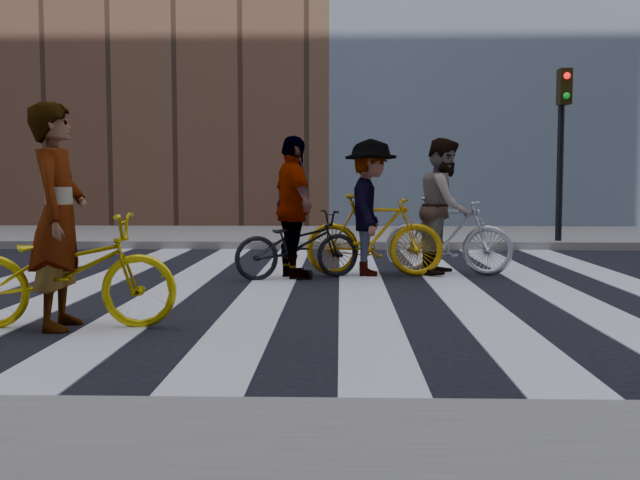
{
  "coord_description": "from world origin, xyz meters",
  "views": [
    {
      "loc": [
        0.29,
        -8.78,
        1.26
      ],
      "look_at": [
        0.04,
        0.3,
        0.55
      ],
      "focal_mm": 42.0,
      "sensor_mm": 36.0,
      "label": 1
    }
  ],
  "objects_px": {
    "bike_yellow_right": "(374,235)",
    "rider_rear": "(294,208)",
    "rider_right": "(371,208)",
    "bike_yellow_left": "(66,271)",
    "rider_mid": "(445,207)",
    "bike_dark_rear": "(297,245)",
    "traffic_signal": "(562,127)",
    "bike_silver_mid": "(448,236)",
    "rider_left": "(58,216)"
  },
  "relations": [
    {
      "from": "bike_dark_rear",
      "to": "rider_rear",
      "type": "height_order",
      "value": "rider_rear"
    },
    {
      "from": "bike_yellow_left",
      "to": "rider_right",
      "type": "relative_size",
      "value": 1.04
    },
    {
      "from": "traffic_signal",
      "to": "rider_right",
      "type": "height_order",
      "value": "traffic_signal"
    },
    {
      "from": "bike_yellow_right",
      "to": "rider_rear",
      "type": "xyz_separation_m",
      "value": [
        -1.06,
        -0.31,
        0.38
      ]
    },
    {
      "from": "bike_silver_mid",
      "to": "rider_rear",
      "type": "distance_m",
      "value": 2.18
    },
    {
      "from": "rider_rear",
      "to": "bike_dark_rear",
      "type": "bearing_deg",
      "value": -113.42
    },
    {
      "from": "traffic_signal",
      "to": "rider_right",
      "type": "xyz_separation_m",
      "value": [
        -3.71,
        -4.13,
        -1.37
      ]
    },
    {
      "from": "bike_dark_rear",
      "to": "rider_right",
      "type": "distance_m",
      "value": 1.11
    },
    {
      "from": "traffic_signal",
      "to": "bike_yellow_right",
      "type": "relative_size",
      "value": 1.82
    },
    {
      "from": "bike_silver_mid",
      "to": "rider_left",
      "type": "xyz_separation_m",
      "value": [
        -3.87,
        -3.89,
        0.44
      ]
    },
    {
      "from": "rider_left",
      "to": "rider_mid",
      "type": "relative_size",
      "value": 1.04
    },
    {
      "from": "rider_left",
      "to": "rider_rear",
      "type": "relative_size",
      "value": 1.04
    },
    {
      "from": "bike_yellow_right",
      "to": "rider_left",
      "type": "relative_size",
      "value": 0.95
    },
    {
      "from": "bike_yellow_right",
      "to": "rider_rear",
      "type": "relative_size",
      "value": 0.99
    },
    {
      "from": "bike_dark_rear",
      "to": "bike_silver_mid",
      "type": "bearing_deg",
      "value": -98.49
    },
    {
      "from": "rider_left",
      "to": "rider_rear",
      "type": "height_order",
      "value": "rider_left"
    },
    {
      "from": "bike_yellow_right",
      "to": "rider_right",
      "type": "bearing_deg",
      "value": 94.23
    },
    {
      "from": "bike_yellow_left",
      "to": "bike_silver_mid",
      "type": "distance_m",
      "value": 5.46
    },
    {
      "from": "traffic_signal",
      "to": "rider_left",
      "type": "xyz_separation_m",
      "value": [
        -6.52,
        -7.8,
        -1.32
      ]
    },
    {
      "from": "traffic_signal",
      "to": "bike_yellow_right",
      "type": "height_order",
      "value": "traffic_signal"
    },
    {
      "from": "bike_yellow_right",
      "to": "rider_left",
      "type": "height_order",
      "value": "rider_left"
    },
    {
      "from": "bike_yellow_left",
      "to": "rider_left",
      "type": "bearing_deg",
      "value": 85.87
    },
    {
      "from": "traffic_signal",
      "to": "bike_silver_mid",
      "type": "distance_m",
      "value": 5.03
    },
    {
      "from": "rider_mid",
      "to": "rider_rear",
      "type": "height_order",
      "value": "rider_rear"
    },
    {
      "from": "bike_dark_rear",
      "to": "rider_left",
      "type": "bearing_deg",
      "value": 127.74
    },
    {
      "from": "bike_yellow_left",
      "to": "traffic_signal",
      "type": "bearing_deg",
      "value": -43.79
    },
    {
      "from": "rider_right",
      "to": "rider_rear",
      "type": "distance_m",
      "value": 1.06
    },
    {
      "from": "bike_dark_rear",
      "to": "rider_left",
      "type": "distance_m",
      "value": 3.87
    },
    {
      "from": "bike_yellow_right",
      "to": "rider_right",
      "type": "distance_m",
      "value": 0.36
    },
    {
      "from": "bike_silver_mid",
      "to": "bike_yellow_right",
      "type": "xyz_separation_m",
      "value": [
        -1.01,
        -0.23,
        0.02
      ]
    },
    {
      "from": "traffic_signal",
      "to": "bike_yellow_left",
      "type": "height_order",
      "value": "traffic_signal"
    },
    {
      "from": "traffic_signal",
      "to": "bike_dark_rear",
      "type": "bearing_deg",
      "value": -136.42
    },
    {
      "from": "traffic_signal",
      "to": "bike_yellow_right",
      "type": "xyz_separation_m",
      "value": [
        -3.66,
        -4.13,
        -1.73
      ]
    },
    {
      "from": "bike_silver_mid",
      "to": "bike_dark_rear",
      "type": "distance_m",
      "value": 2.1
    },
    {
      "from": "traffic_signal",
      "to": "rider_mid",
      "type": "relative_size",
      "value": 1.8
    },
    {
      "from": "bike_yellow_left",
      "to": "bike_dark_rear",
      "type": "distance_m",
      "value": 3.81
    },
    {
      "from": "rider_mid",
      "to": "bike_silver_mid",
      "type": "bearing_deg",
      "value": -70.38
    },
    {
      "from": "bike_dark_rear",
      "to": "rider_rear",
      "type": "relative_size",
      "value": 0.91
    },
    {
      "from": "rider_right",
      "to": "rider_rear",
      "type": "xyz_separation_m",
      "value": [
        -1.01,
        -0.31,
        0.02
      ]
    },
    {
      "from": "bike_yellow_right",
      "to": "rider_right",
      "type": "relative_size",
      "value": 1.0
    },
    {
      "from": "bike_dark_rear",
      "to": "rider_mid",
      "type": "distance_m",
      "value": 2.1
    },
    {
      "from": "bike_yellow_right",
      "to": "rider_mid",
      "type": "bearing_deg",
      "value": -72.35
    },
    {
      "from": "bike_yellow_left",
      "to": "bike_dark_rear",
      "type": "xyz_separation_m",
      "value": [
        1.8,
        3.36,
        -0.05
      ]
    },
    {
      "from": "rider_right",
      "to": "bike_dark_rear",
      "type": "bearing_deg",
      "value": 112.12
    },
    {
      "from": "bike_yellow_right",
      "to": "rider_rear",
      "type": "distance_m",
      "value": 1.17
    },
    {
      "from": "traffic_signal",
      "to": "rider_mid",
      "type": "bearing_deg",
      "value": -124.63
    },
    {
      "from": "bike_yellow_right",
      "to": "bike_dark_rear",
      "type": "relative_size",
      "value": 1.08
    },
    {
      "from": "bike_yellow_left",
      "to": "rider_mid",
      "type": "distance_m",
      "value": 5.44
    },
    {
      "from": "traffic_signal",
      "to": "rider_right",
      "type": "bearing_deg",
      "value": -131.91
    },
    {
      "from": "bike_silver_mid",
      "to": "rider_right",
      "type": "height_order",
      "value": "rider_right"
    }
  ]
}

